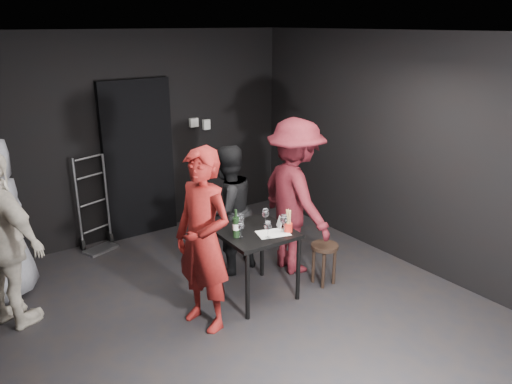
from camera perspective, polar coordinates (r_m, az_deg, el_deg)
floor at (r=5.21m, az=-1.62°, el=-13.41°), size 4.50×5.00×0.02m
ceiling at (r=4.40m, az=-1.96°, el=17.81°), size 4.50×5.00×0.02m
wall_back at (r=6.78m, az=-13.65°, el=6.17°), size 4.50×0.04×2.70m
wall_front at (r=3.06m, az=25.82°, el=-11.15°), size 4.50×0.04×2.70m
wall_right at (r=6.12m, az=16.10°, el=4.61°), size 0.04×5.00×2.70m
doorway at (r=6.80m, az=-13.26°, el=3.62°), size 0.95×0.10×2.10m
wallbox_upper at (r=7.07m, az=-7.14°, el=7.89°), size 0.12×0.06×0.12m
wallbox_lower at (r=7.17m, az=-5.71°, el=7.70°), size 0.10×0.06×0.14m
hand_truck at (r=6.73m, az=-17.71°, el=-4.41°), size 0.41×0.34×1.22m
tasting_table at (r=5.17m, az=-0.08°, el=-5.46°), size 0.72×0.72×0.75m
stool at (r=5.58m, az=7.82°, el=-7.02°), size 0.30×0.30×0.47m
server_red at (r=4.57m, az=-6.12°, el=-3.84°), size 0.67×0.85×2.05m
woman_black at (r=5.68m, az=-3.32°, el=-2.07°), size 0.79×0.51×1.51m
man_maroon at (r=5.62m, az=4.53°, el=1.15°), size 0.79×1.45×2.15m
bystander_cream at (r=5.11m, az=-27.16°, el=-3.69°), size 1.04×1.30×2.01m
tasting_mat at (r=5.07m, az=1.97°, el=-4.73°), size 0.37×0.30×0.00m
wine_glass_a at (r=4.94m, az=-1.75°, el=-4.17°), size 0.08×0.08×0.19m
wine_glass_b at (r=5.02m, az=-2.01°, el=-3.63°), size 0.11×0.11×0.22m
wine_glass_c at (r=5.12m, az=-1.73°, el=-3.38°), size 0.08×0.08×0.19m
wine_glass_d at (r=4.93m, az=1.37°, el=-4.21°), size 0.09×0.09×0.19m
wine_glass_e at (r=5.07m, az=3.21°, el=-3.52°), size 0.10×0.10×0.21m
wine_glass_f at (r=5.23m, az=1.09°, el=-2.80°), size 0.10×0.10×0.20m
wine_bottle at (r=4.95m, az=-2.29°, el=-3.97°), size 0.07×0.07×0.29m
breadstick_cup at (r=5.07m, az=3.72°, el=-3.33°), size 0.08×0.08×0.26m
reserved_card at (r=5.19m, az=2.74°, el=-3.54°), size 0.13×0.16×0.11m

